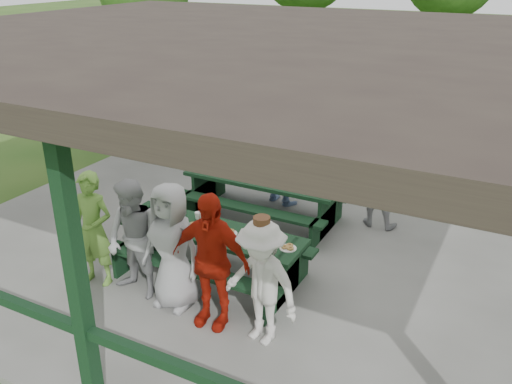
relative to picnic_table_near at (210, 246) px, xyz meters
The scene contains 16 objects.
ground 1.35m from the picnic_table_near, 79.07° to the left, with size 90.00×90.00×0.00m, color #274D18.
concrete_slab 1.33m from the picnic_table_near, 79.07° to the left, with size 10.00×8.00×0.10m, color slate.
pavilion_structure 2.86m from the picnic_table_near, 79.07° to the left, with size 10.60×8.60×3.24m.
picnic_table_near is the anchor object (origin of this frame).
picnic_table_far 2.01m from the picnic_table_near, 95.99° to the left, with size 2.73×1.39×0.75m.
table_setting 0.33m from the picnic_table_near, 13.26° to the left, with size 2.46×0.45×0.10m.
contestant_green 1.60m from the picnic_table_near, 147.61° to the right, with size 0.59×0.39×1.63m, color #5E8F34.
contestant_grey_left 1.10m from the picnic_table_near, 127.24° to the right, with size 0.79×0.62×1.63m, color #98989A.
contestant_grey_mid 0.88m from the picnic_table_near, 94.27° to the right, with size 0.83×0.54×1.70m, color #98999B.
contestant_red 1.13m from the picnic_table_near, 57.25° to the right, with size 1.02×0.43×1.74m, color #AB1A0B.
contestant_white_fedora 1.59m from the picnic_table_near, 35.80° to the right, with size 1.10×0.77×1.61m.
spectator_lblue 2.82m from the picnic_table_near, 94.08° to the left, with size 1.37×0.44×1.48m, color #88A6D2.
spectator_blue 3.90m from the picnic_table_near, 114.70° to the left, with size 0.68×0.45×1.86m, color #4164A9.
spectator_grey 3.16m from the picnic_table_near, 59.45° to the left, with size 0.74×0.58×1.53m, color #98989A.
pickup_truck 8.58m from the picnic_table_near, 87.40° to the left, with size 2.28×4.94×1.37m, color silver.
farm_trailer 10.66m from the picnic_table_near, 111.08° to the left, with size 4.10×2.34×1.42m.
Camera 1 is at (3.41, -6.78, 4.26)m, focal length 38.00 mm.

